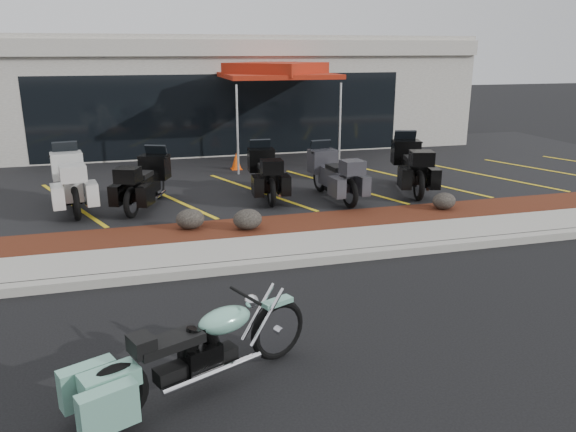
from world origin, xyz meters
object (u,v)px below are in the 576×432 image
object	(u,v)px
touring_white	(67,171)
popup_canopy	(276,72)
hero_cruiser	(277,321)
traffic_cone	(236,161)

from	to	relation	value
touring_white	popup_canopy	world-z (taller)	popup_canopy
hero_cruiser	popup_canopy	bearing A→B (deg)	52.30
traffic_cone	popup_canopy	world-z (taller)	popup_canopy
hero_cruiser	traffic_cone	size ratio (longest dim) A/B	5.79
hero_cruiser	popup_canopy	distance (m)	11.77
touring_white	popup_canopy	size ratio (longest dim) A/B	0.57
hero_cruiser	traffic_cone	distance (m)	10.44
traffic_cone	popup_canopy	size ratio (longest dim) A/B	0.11
touring_white	popup_canopy	xyz separation A→B (m)	(5.84, 3.34, 2.05)
touring_white	traffic_cone	distance (m)	5.09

